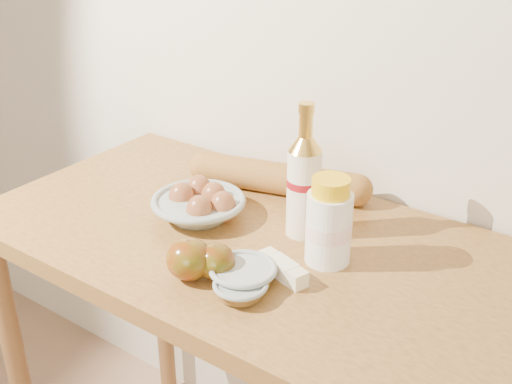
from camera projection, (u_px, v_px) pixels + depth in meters
back_wall at (358, 7)px, 1.32m from camera, size 3.50×0.02×2.60m
table at (265, 294)px, 1.31m from camera, size 1.20×0.60×0.90m
bourbon_bottle at (304, 183)px, 1.23m from camera, size 0.08×0.08×0.27m
cream_bottle at (329, 224)px, 1.16m from camera, size 0.09×0.09×0.17m
egg_bowl at (200, 204)px, 1.33m from camera, size 0.25×0.25×0.07m
baguette at (278, 178)px, 1.43m from camera, size 0.43×0.18×0.07m
apple_redgreen_front at (189, 259)px, 1.13m from camera, size 0.09×0.09×0.08m
apple_redgreen_right at (216, 261)px, 1.13m from camera, size 0.08×0.08×0.06m
sugar_bowl at (241, 289)px, 1.08m from camera, size 0.13×0.13×0.03m
syrup_bowl at (243, 274)px, 1.12m from camera, size 0.14×0.14×0.03m
butter_stick at (282, 269)px, 1.14m from camera, size 0.11×0.06×0.03m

